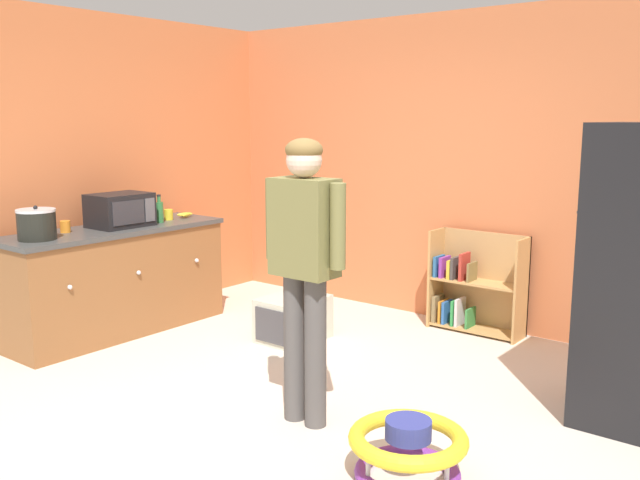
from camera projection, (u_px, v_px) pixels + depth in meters
name	position (u px, v px, depth m)	size (l,w,h in m)	color
ground_plane	(298.00, 405.00, 4.42)	(12.00, 12.00, 0.00)	beige
back_wall	(471.00, 171.00, 5.99)	(5.20, 0.06, 2.70)	#CE6F43
left_side_wall	(136.00, 167.00, 6.42)	(0.06, 2.99, 2.70)	#CD6D3E
kitchen_counter	(116.00, 280.00, 5.86)	(0.65, 1.91, 0.90)	brown
bookshelf	(473.00, 288.00, 5.93)	(0.80, 0.28, 0.85)	tan
standing_person	(304.00, 255.00, 4.01)	(0.57, 0.22, 1.69)	#4F4B4A
baby_walker	(408.00, 450.00, 3.49)	(0.60, 0.60, 0.32)	purple
pet_carrier	(293.00, 319.00, 5.69)	(0.42, 0.55, 0.36)	beige
microwave	(120.00, 210.00, 5.82)	(0.37, 0.48, 0.28)	black
crock_pot	(37.00, 224.00, 5.20)	(0.29, 0.29, 0.26)	black
banana_bunch	(186.00, 215.00, 6.36)	(0.12, 0.16, 0.04)	yellow
green_glass_bottle	(159.00, 211.00, 6.05)	(0.07, 0.07, 0.25)	#33753D
yellow_cup	(168.00, 215.00, 6.21)	(0.08, 0.08, 0.10)	yellow
orange_cup	(65.00, 227.00, 5.53)	(0.08, 0.08, 0.10)	orange
green_cup	(130.00, 215.00, 6.16)	(0.08, 0.08, 0.10)	green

